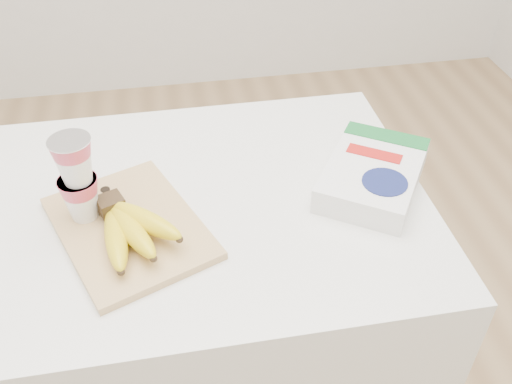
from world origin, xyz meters
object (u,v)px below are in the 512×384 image
table (180,327)px  cutting_board (129,228)px  cereal_box (373,174)px  yogurt_stack (77,177)px  bananas (129,228)px

table → cutting_board: 0.43m
cutting_board → cereal_box: bearing=-16.5°
cutting_board → cereal_box: size_ratio=1.03×
cutting_board → cereal_box: 0.51m
cutting_board → yogurt_stack: yogurt_stack is taller
cutting_board → cereal_box: (0.51, 0.05, 0.02)m
cutting_board → table: bearing=23.7°
yogurt_stack → cereal_box: size_ratio=0.55×
table → yogurt_stack: size_ratio=6.08×
table → cutting_board: cutting_board is taller
table → cereal_box: 0.63m
cereal_box → bananas: bearing=-136.5°
bananas → cereal_box: bearing=10.2°
cutting_board → cereal_box: cereal_box is taller
bananas → cereal_box: 0.51m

